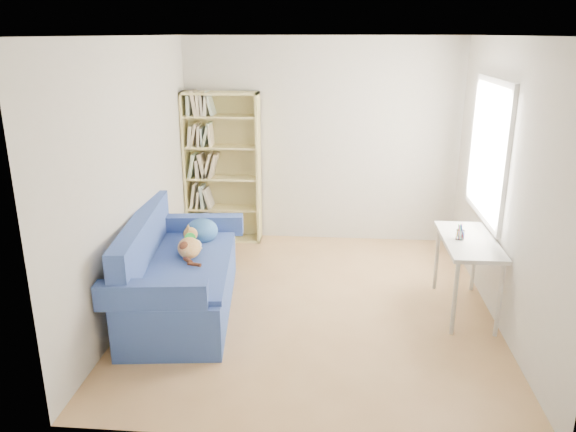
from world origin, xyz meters
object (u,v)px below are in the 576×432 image
object	(u,v)px
bookshelf	(223,174)
pen_cup	(460,234)
sofa	(178,275)
desk	(468,248)

from	to	relation	value
bookshelf	pen_cup	bearing A→B (deg)	-34.50
sofa	bookshelf	xyz separation A→B (m)	(0.06, 2.02, 0.53)
sofa	bookshelf	world-z (taller)	bookshelf
pen_cup	desk	bearing A→B (deg)	3.68
sofa	bookshelf	size ratio (longest dim) A/B	1.05
bookshelf	pen_cup	size ratio (longest dim) A/B	12.49
desk	pen_cup	xyz separation A→B (m)	(-0.09, -0.01, 0.14)
desk	pen_cup	bearing A→B (deg)	-176.32
sofa	pen_cup	xyz separation A→B (m)	(2.71, 0.20, 0.45)
bookshelf	desk	bearing A→B (deg)	-33.50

